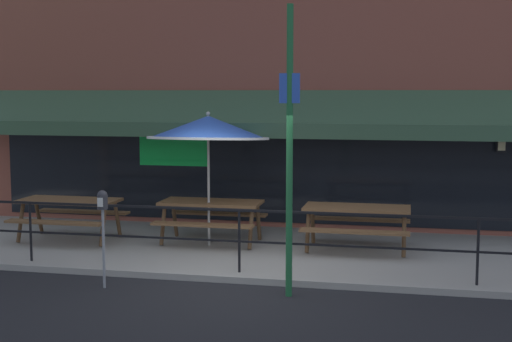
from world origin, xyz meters
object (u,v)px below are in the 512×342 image
(picnic_table_right, at_px, (357,216))
(picnic_table_centre, at_px, (211,210))
(picnic_table_left, at_px, (69,208))
(patio_umbrella_centre, at_px, (208,128))
(street_sign_pole, at_px, (289,149))
(parking_meter_near, at_px, (103,209))

(picnic_table_right, bearing_deg, picnic_table_centre, 178.76)
(picnic_table_left, bearing_deg, picnic_table_centre, 7.06)
(picnic_table_left, bearing_deg, picnic_table_right, 2.92)
(picnic_table_centre, relative_size, picnic_table_right, 1.00)
(patio_umbrella_centre, height_order, street_sign_pole, street_sign_pole)
(picnic_table_centre, relative_size, patio_umbrella_centre, 0.76)
(parking_meter_near, xyz_separation_m, street_sign_pole, (2.67, 0.15, 0.90))
(picnic_table_centre, relative_size, street_sign_pole, 0.45)
(picnic_table_centre, xyz_separation_m, street_sign_pole, (1.86, -2.68, 1.34))
(parking_meter_near, bearing_deg, picnic_table_left, 125.58)
(picnic_table_left, distance_m, parking_meter_near, 3.11)
(picnic_table_centre, xyz_separation_m, picnic_table_right, (2.60, -0.06, 0.00))
(picnic_table_centre, xyz_separation_m, patio_umbrella_centre, (0.00, -0.16, 1.47))
(picnic_table_right, xyz_separation_m, patio_umbrella_centre, (-2.60, -0.10, 1.47))
(patio_umbrella_centre, height_order, parking_meter_near, patio_umbrella_centre)
(picnic_table_right, relative_size, patio_umbrella_centre, 0.76)
(patio_umbrella_centre, bearing_deg, picnic_table_right, 2.20)
(picnic_table_left, height_order, picnic_table_right, same)
(parking_meter_near, bearing_deg, picnic_table_centre, 73.97)
(picnic_table_centre, distance_m, patio_umbrella_centre, 1.48)
(picnic_table_centre, height_order, patio_umbrella_centre, patio_umbrella_centre)
(picnic_table_left, distance_m, picnic_table_centre, 2.62)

